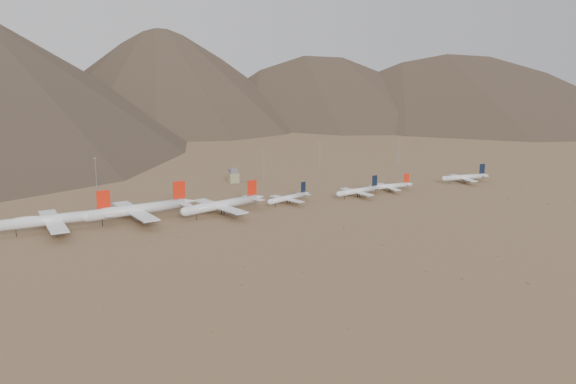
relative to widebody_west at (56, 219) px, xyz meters
name	(u,v)px	position (x,y,z in m)	size (l,w,h in m)	color
ground	(255,220)	(118.85, -25.95, -7.80)	(3000.00, 3000.00, 0.00)	#97734E
mountain_ridge	(68,27)	(118.85, 874.05, 142.20)	(4400.00, 1000.00, 300.00)	brown
widebody_west	(56,219)	(0.00, 0.00, 0.00)	(76.21, 58.51, 22.62)	silver
widebody_centre	(137,209)	(49.85, 3.50, 0.11)	(76.91, 59.82, 22.94)	silver
widebody_east	(222,205)	(104.19, -3.80, -0.86)	(66.12, 52.28, 20.13)	silver
narrowbody_a	(289,198)	(158.04, 5.53, -3.30)	(40.23, 30.06, 13.86)	silver
narrowbody_b	(359,191)	(215.02, 3.34, -3.05)	(44.02, 32.15, 14.64)	silver
narrowbody_c	(390,186)	(247.19, 9.23, -3.50)	(40.15, 28.86, 13.24)	silver
narrowbody_d	(465,177)	(322.12, 10.85, -2.95)	(45.25, 32.76, 14.96)	silver
control_tower	(233,176)	(148.85, 94.05, -2.48)	(8.00, 8.00, 12.00)	gray
mast_west	(96,172)	(41.56, 112.55, 6.40)	(2.00, 0.60, 25.70)	gray
mast_centre	(263,165)	(172.60, 85.96, 6.40)	(2.00, 0.60, 25.70)	gray
mast_east	(320,154)	(242.95, 118.45, 6.40)	(2.00, 0.60, 25.70)	gray
mast_far_east	(399,151)	(319.35, 102.28, 6.40)	(2.00, 0.60, 25.70)	gray
desert_scrub	(365,247)	(152.12, -106.65, -7.46)	(436.72, 169.00, 0.87)	olive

